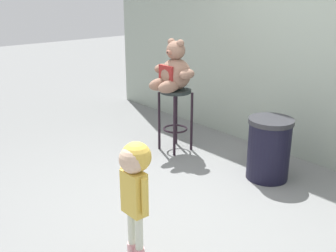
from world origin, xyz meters
name	(u,v)px	position (x,y,z in m)	size (l,w,h in m)	color
ground_plane	(185,204)	(0.00, 0.00, 0.00)	(24.00, 24.00, 0.00)	slate
building_wall	(316,1)	(0.00, 1.93, 1.81)	(6.95, 0.30, 3.62)	#95A193
bar_stool_with_teddy	(175,107)	(-1.09, 0.84, 0.55)	(0.38, 0.38, 0.78)	#212827
teddy_bear	(174,72)	(-1.09, 0.81, 1.00)	(0.58, 0.52, 0.60)	#8E6956
child_walking	(135,177)	(0.35, -0.83, 0.68)	(0.30, 0.24, 0.94)	pink
trash_bin	(269,149)	(0.16, 1.05, 0.34)	(0.47, 0.47, 0.67)	black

